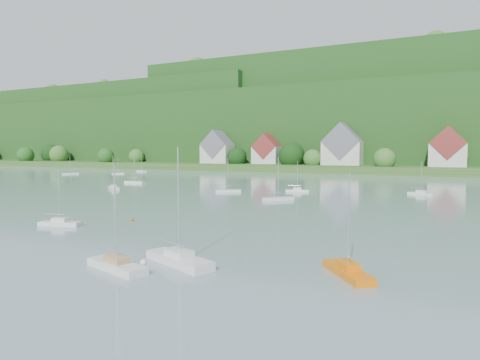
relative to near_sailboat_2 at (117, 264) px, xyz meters
The scene contains 13 objects.
far_shore_strip 167.86m from the near_sailboat_2, 96.58° to the left, with size 600.00×60.00×3.00m, color #29531F.
forested_ridge 237.13m from the near_sailboat_2, 94.58° to the left, with size 620.00×181.22×69.89m.
village_building_0 170.97m from the near_sailboat_2, 115.77° to the left, with size 14.00×10.40×16.00m.
village_building_1 163.56m from the near_sailboat_2, 107.54° to the left, with size 12.00×9.36×14.00m.
village_building_2 155.71m from the near_sailboat_2, 95.26° to the left, with size 16.00×11.44×18.00m.
village_building_3 155.17m from the near_sailboat_2, 80.43° to the left, with size 13.00×10.40×15.50m.
near_sailboat_2 is the anchor object (origin of this frame).
near_sailboat_3 22.62m from the near_sailboat_2, 148.88° to the left, with size 5.39×2.77×7.00m.
near_sailboat_4 4.87m from the near_sailboat_2, 44.73° to the left, with size 7.25×4.50×9.50m.
near_sailboat_5 17.54m from the near_sailboat_2, 20.39° to the left, with size 4.66×5.45×7.61m.
mooring_buoy_3 22.94m from the near_sailboat_2, 127.01° to the left, with size 0.44×0.44×0.44m, color #CE4312.
mooring_buoy_4 2.41m from the near_sailboat_2, 70.75° to the left, with size 0.50×0.50×0.50m, color white.
far_sailboat_cluster 81.78m from the near_sailboat_2, 91.64° to the left, with size 191.21×76.71×8.53m.
Camera 1 is at (41.32, 8.84, 9.22)m, focal length 31.12 mm.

